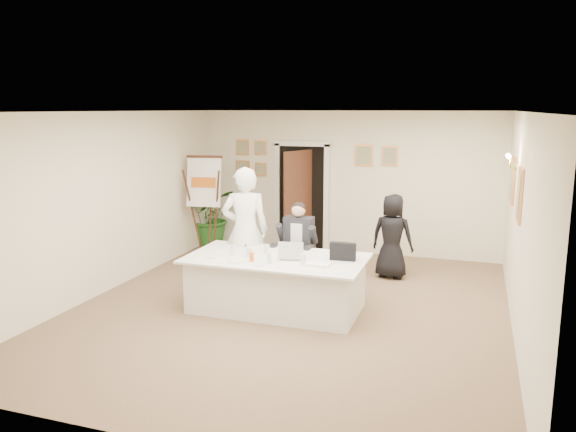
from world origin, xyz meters
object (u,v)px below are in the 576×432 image
Objects in this scene: potted_palm at (212,216)px; oj_glass at (252,257)px; steel_jug at (249,253)px; conference_table at (276,283)px; standing_man at (245,231)px; laptop_bag at (343,251)px; paper_stack at (318,264)px; laptop at (293,248)px; standing_woman at (392,236)px; seated_man at (298,246)px; flip_chart at (206,210)px.

potted_palm is 4.32m from oj_glass.
potted_palm is 9.22× the size of oj_glass.
oj_glass reaches higher than steel_jug.
potted_palm reaches higher than conference_table.
laptop_bag is (1.65, -0.45, -0.09)m from standing_man.
conference_table is 1.28× the size of standing_man.
laptop is at bearing 150.07° from paper_stack.
standing_man is 1.37× the size of standing_woman.
seated_man is 0.75× the size of flip_chart.
seated_man is 0.94m from laptop.
conference_table is 4.21m from potted_palm.
standing_woman reaches higher than paper_stack.
steel_jug is (-0.38, -0.10, 0.44)m from conference_table.
laptop_bag is at bearing 8.82° from conference_table.
flip_chart reaches higher than steel_jug.
flip_chart is at bearing 127.26° from steel_jug.
laptop_bag is at bearing -41.56° from potted_palm.
laptop_bag is 1.33m from steel_jug.
laptop reaches higher than paper_stack.
conference_table is 6.87× the size of laptop.
paper_stack is at bearing -6.30° from steel_jug.
potted_palm is (-2.62, 3.29, 0.21)m from conference_table.
seated_man is at bearing -176.72° from standing_man.
standing_woman is at bearing -16.89° from potted_palm.
standing_man is 15.19× the size of oj_glass.
standing_woman is 13.12× the size of steel_jug.
seated_man is 1.28m from oj_glass.
standing_man is at bearing -54.87° from potted_palm.
steel_jug is (-0.13, 0.22, -0.01)m from oj_glass.
paper_stack is 0.92m from oj_glass.
seated_man reaches higher than paper_stack.
laptop reaches higher than oj_glass.
seated_man is 1.11m from steel_jug.
potted_palm is at bearing 133.22° from paper_stack.
seated_man is 4.37× the size of paper_stack.
laptop is at bearing -43.51° from flip_chart.
seated_man is 1.19× the size of potted_palm.
flip_chart is at bearing -70.72° from standing_man.
oj_glass is at bearing 64.22° from standing_woman.
flip_chart is 0.97× the size of standing_man.
seated_man is at bearing -41.73° from potted_palm.
standing_man reaches higher than paper_stack.
laptop_bag is 2.75× the size of oj_glass.
laptop is (2.59, -2.46, 0.03)m from flip_chart.
standing_man is 6.03× the size of paper_stack.
standing_woman reaches higher than potted_palm.
oj_glass is at bearing -92.00° from seated_man.
laptop is 0.51m from paper_stack.
laptop_bag is (0.93, 0.14, 0.51)m from conference_table.
laptop_bag is at bearing 10.48° from steel_jug.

